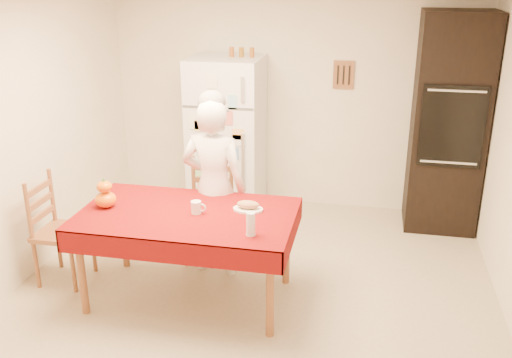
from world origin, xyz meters
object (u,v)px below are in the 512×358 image
(oven_cabinet, at_px, (448,124))
(chair_left, at_px, (55,226))
(coffee_mug, at_px, (196,207))
(bread_plate, at_px, (248,209))
(refrigerator, at_px, (227,136))
(pumpkin_lower, at_px, (106,199))
(chair_far, at_px, (210,206))
(seated_woman, at_px, (214,188))
(wine_glass, at_px, (251,224))
(dining_table, at_px, (187,221))

(oven_cabinet, xyz_separation_m, chair_left, (-3.34, -1.85, -0.59))
(chair_left, relative_size, coffee_mug, 9.50)
(bread_plate, bearing_deg, chair_left, -177.15)
(refrigerator, distance_m, coffee_mug, 1.87)
(chair_left, distance_m, pumpkin_lower, 0.63)
(oven_cabinet, distance_m, coffee_mug, 2.81)
(refrigerator, height_order, chair_far, refrigerator)
(chair_far, height_order, seated_woman, seated_woman)
(chair_far, relative_size, seated_woman, 0.60)
(oven_cabinet, bearing_deg, chair_far, -151.70)
(chair_left, bearing_deg, wine_glass, -100.63)
(pumpkin_lower, distance_m, wine_glass, 1.28)
(coffee_mug, xyz_separation_m, pumpkin_lower, (-0.75, -0.02, 0.01))
(oven_cabinet, height_order, pumpkin_lower, oven_cabinet)
(refrigerator, bearing_deg, wine_glass, -71.31)
(oven_cabinet, height_order, dining_table, oven_cabinet)
(dining_table, xyz_separation_m, seated_woman, (0.08, 0.50, 0.10))
(refrigerator, xyz_separation_m, chair_far, (0.12, -1.12, -0.34))
(chair_left, xyz_separation_m, coffee_mug, (1.28, -0.05, 0.30))
(dining_table, distance_m, coffee_mug, 0.14)
(dining_table, bearing_deg, seated_woman, 80.40)
(pumpkin_lower, height_order, bread_plate, pumpkin_lower)
(chair_left, relative_size, seated_woman, 0.60)
(dining_table, bearing_deg, chair_far, 92.23)
(pumpkin_lower, bearing_deg, coffee_mug, 1.84)
(pumpkin_lower, bearing_deg, seated_woman, 34.12)
(oven_cabinet, height_order, seated_woman, oven_cabinet)
(chair_far, distance_m, wine_glass, 1.24)
(seated_woman, relative_size, coffee_mug, 15.81)
(seated_woman, bearing_deg, refrigerator, -74.49)
(chair_left, height_order, pumpkin_lower, chair_left)
(refrigerator, distance_m, dining_table, 1.87)
(dining_table, distance_m, pumpkin_lower, 0.69)
(dining_table, xyz_separation_m, bread_plate, (0.46, 0.14, 0.08))
(refrigerator, xyz_separation_m, pumpkin_lower, (-0.52, -1.88, -0.02))
(dining_table, height_order, coffee_mug, coffee_mug)
(oven_cabinet, bearing_deg, chair_left, -151.05)
(chair_far, height_order, bread_plate, chair_far)
(bread_plate, bearing_deg, oven_cabinet, 46.58)
(coffee_mug, bearing_deg, refrigerator, 96.95)
(dining_table, relative_size, coffee_mug, 17.00)
(refrigerator, distance_m, oven_cabinet, 2.29)
(chair_left, bearing_deg, oven_cabinet, -60.69)
(refrigerator, distance_m, chair_far, 1.17)
(refrigerator, relative_size, seated_woman, 1.08)
(bread_plate, bearing_deg, pumpkin_lower, -171.92)
(coffee_mug, bearing_deg, dining_table, -174.78)
(dining_table, bearing_deg, wine_glass, -26.37)
(wine_glass, bearing_deg, coffee_mug, 149.66)
(refrigerator, height_order, wine_glass, refrigerator)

